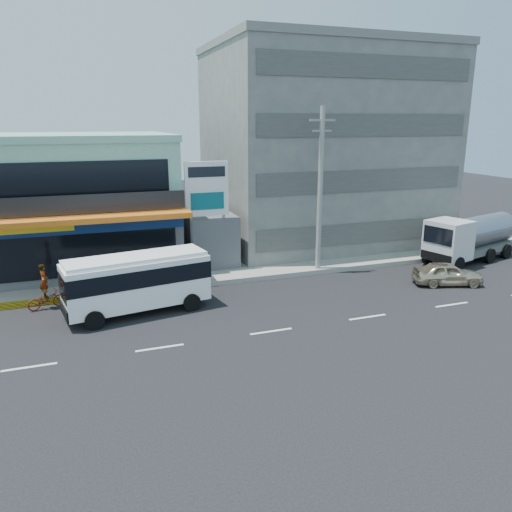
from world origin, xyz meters
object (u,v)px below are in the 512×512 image
(sedan, at_px, (448,274))
(concrete_building, at_px, (323,151))
(billboard, at_px, (207,195))
(minibus, at_px, (137,279))
(shop_building, at_px, (73,205))
(tanker_truck, at_px, (469,237))
(motorcycle_rider, at_px, (46,294))
(utility_pole_near, at_px, (320,190))
(satellite_dish, at_px, (208,212))

(sedan, bearing_deg, concrete_building, 27.82)
(billboard, bearing_deg, minibus, -134.97)
(shop_building, relative_size, concrete_building, 0.77)
(tanker_truck, xyz_separation_m, motorcycle_rider, (-26.35, 0.07, -0.87))
(concrete_building, distance_m, minibus, 19.36)
(shop_building, relative_size, minibus, 1.72)
(tanker_truck, bearing_deg, shop_building, 163.05)
(minibus, distance_m, motorcycle_rider, 4.88)
(sedan, bearing_deg, utility_pole_near, 70.88)
(utility_pole_near, bearing_deg, billboard, 164.52)
(minibus, bearing_deg, tanker_truck, 5.24)
(concrete_building, height_order, satellite_dish, concrete_building)
(sedan, relative_size, motorcycle_rider, 1.66)
(concrete_building, relative_size, satellite_dish, 10.67)
(motorcycle_rider, bearing_deg, shop_building, 77.79)
(motorcycle_rider, bearing_deg, utility_pole_near, 3.38)
(billboard, height_order, tanker_truck, billboard)
(shop_building, height_order, minibus, shop_building)
(minibus, bearing_deg, utility_pole_near, 14.92)
(concrete_building, relative_size, utility_pole_near, 1.60)
(concrete_building, height_order, motorcycle_rider, concrete_building)
(sedan, xyz_separation_m, tanker_truck, (4.73, 3.64, 0.98))
(shop_building, distance_m, concrete_building, 18.28)
(shop_building, height_order, sedan, shop_building)
(utility_pole_near, bearing_deg, shop_building, 154.94)
(minibus, xyz_separation_m, tanker_truck, (22.04, 2.02, -0.09))
(concrete_building, distance_m, motorcycle_rider, 22.28)
(concrete_building, xyz_separation_m, motorcycle_rider, (-19.62, -8.52, -6.23))
(utility_pole_near, relative_size, tanker_truck, 1.24)
(shop_building, bearing_deg, minibus, -74.27)
(concrete_building, height_order, minibus, concrete_building)
(billboard, height_order, sedan, billboard)
(motorcycle_rider, bearing_deg, sedan, -9.73)
(minibus, distance_m, tanker_truck, 22.13)
(shop_building, xyz_separation_m, motorcycle_rider, (-1.62, -7.47, -3.23))
(satellite_dish, height_order, billboard, billboard)
(tanker_truck, bearing_deg, satellite_dish, 164.66)
(satellite_dish, height_order, motorcycle_rider, satellite_dish)
(motorcycle_rider, bearing_deg, minibus, -25.87)
(concrete_building, bearing_deg, satellite_dish, -158.20)
(satellite_dish, bearing_deg, concrete_building, 21.80)
(billboard, relative_size, motorcycle_rider, 2.95)
(satellite_dish, xyz_separation_m, billboard, (-0.50, -1.80, 1.35))
(sedan, distance_m, motorcycle_rider, 21.93)
(utility_pole_near, height_order, sedan, utility_pole_near)
(shop_building, xyz_separation_m, satellite_dish, (8.00, -2.95, -0.42))
(concrete_building, xyz_separation_m, minibus, (-15.31, -10.61, -5.27))
(concrete_building, distance_m, sedan, 13.92)
(satellite_dish, distance_m, tanker_truck, 17.46)
(minibus, relative_size, tanker_truck, 0.89)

